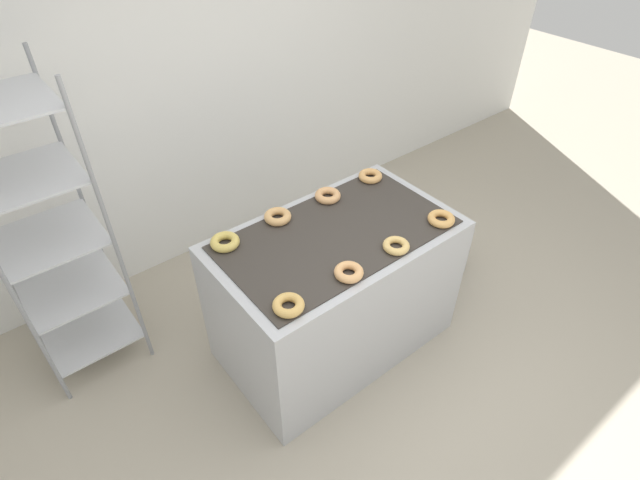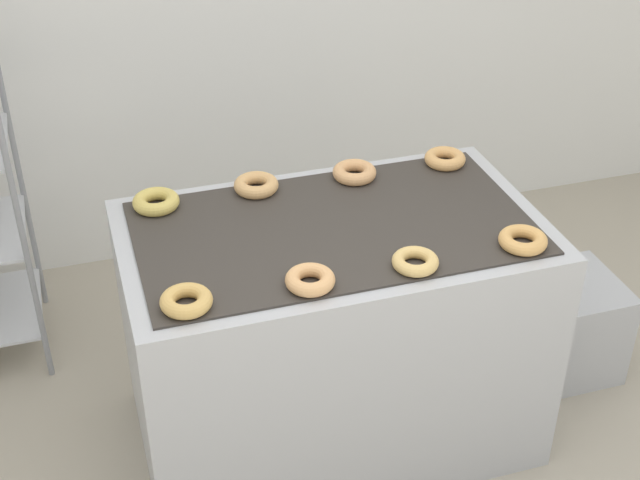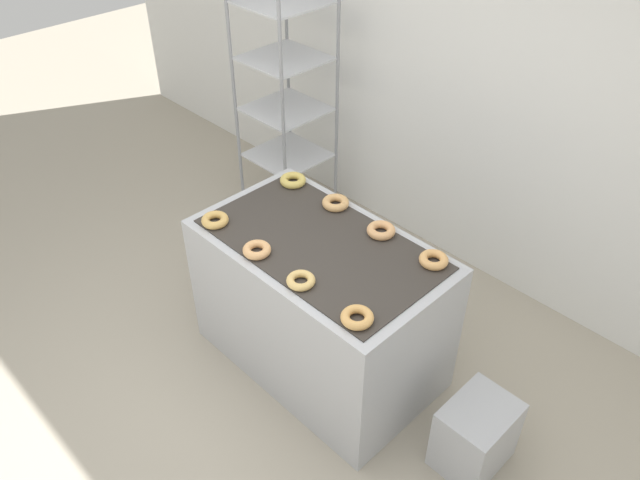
# 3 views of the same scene
# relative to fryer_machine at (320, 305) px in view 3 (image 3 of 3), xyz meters

# --- Properties ---
(ground_plane) EXTENTS (14.00, 14.00, 0.00)m
(ground_plane) POSITION_rel_fryer_machine_xyz_m (-0.00, -0.66, -0.46)
(ground_plane) COLOR #B2A893
(wall_back) EXTENTS (8.00, 0.05, 2.80)m
(wall_back) POSITION_rel_fryer_machine_xyz_m (-0.00, 1.46, 0.94)
(wall_back) COLOR white
(wall_back) RESTS_ON ground_plane
(fryer_machine) EXTENTS (1.41, 0.83, 0.91)m
(fryer_machine) POSITION_rel_fryer_machine_xyz_m (0.00, 0.00, 0.00)
(fryer_machine) COLOR #B7BABF
(fryer_machine) RESTS_ON ground_plane
(baking_rack_cart) EXTENTS (0.55, 0.55, 1.86)m
(baking_rack_cart) POSITION_rel_fryer_machine_xyz_m (-1.27, 0.91, 0.49)
(baking_rack_cart) COLOR gray
(baking_rack_cart) RESTS_ON ground_plane
(glaze_bin) EXTENTS (0.30, 0.39, 0.41)m
(glaze_bin) POSITION_rel_fryer_machine_xyz_m (1.07, 0.08, -0.25)
(glaze_bin) COLOR #B7BABF
(glaze_bin) RESTS_ON ground_plane
(donut_near_left) EXTENTS (0.15, 0.15, 0.04)m
(donut_near_left) POSITION_rel_fryer_machine_xyz_m (-0.54, -0.29, 0.48)
(donut_near_left) COLOR #DEAE5B
(donut_near_left) RESTS_ON fryer_machine
(donut_near_midleft) EXTENTS (0.15, 0.15, 0.04)m
(donut_near_midleft) POSITION_rel_fryer_machine_xyz_m (-0.17, -0.30, 0.48)
(donut_near_midleft) COLOR #EBAD6D
(donut_near_midleft) RESTS_ON fryer_machine
(donut_near_midright) EXTENTS (0.15, 0.15, 0.04)m
(donut_near_midright) POSITION_rel_fryer_machine_xyz_m (0.17, -0.30, 0.48)
(donut_near_midright) COLOR #EABF6D
(donut_near_midright) RESTS_ON fryer_machine
(donut_near_right) EXTENTS (0.16, 0.16, 0.04)m
(donut_near_right) POSITION_rel_fryer_machine_xyz_m (0.54, -0.29, 0.48)
(donut_near_right) COLOR #E4A95C
(donut_near_right) RESTS_ON fryer_machine
(donut_far_left) EXTENTS (0.16, 0.16, 0.05)m
(donut_far_left) POSITION_rel_fryer_machine_xyz_m (-0.54, 0.30, 0.48)
(donut_far_left) COLOR #D9BD5A
(donut_far_left) RESTS_ON fryer_machine
(donut_far_midleft) EXTENTS (0.16, 0.16, 0.05)m
(donut_far_midleft) POSITION_rel_fryer_machine_xyz_m (-0.19, 0.31, 0.48)
(donut_far_midleft) COLOR tan
(donut_far_midleft) RESTS_ON fryer_machine
(donut_far_midright) EXTENTS (0.16, 0.16, 0.05)m
(donut_far_midright) POSITION_rel_fryer_machine_xyz_m (0.17, 0.30, 0.48)
(donut_far_midright) COLOR #E4A66A
(donut_far_midright) RESTS_ON fryer_machine
(donut_far_right) EXTENTS (0.15, 0.15, 0.04)m
(donut_far_right) POSITION_rel_fryer_machine_xyz_m (0.53, 0.30, 0.48)
(donut_far_right) COLOR #E7AA63
(donut_far_right) RESTS_ON fryer_machine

